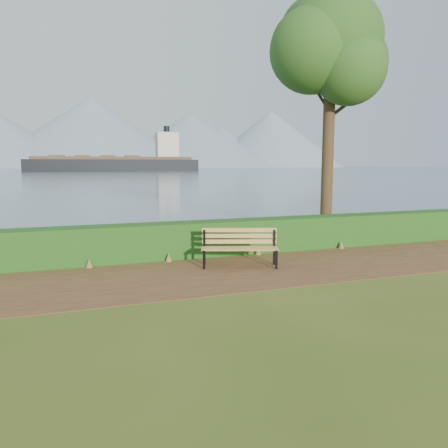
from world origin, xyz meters
name	(u,v)px	position (x,y,z in m)	size (l,w,h in m)	color
ground	(232,276)	(0.00, 0.00, 0.00)	(140.00, 140.00, 0.00)	#415418
path	(228,273)	(0.00, 0.30, 0.01)	(40.00, 3.40, 0.01)	#502F1B
hedge	(201,238)	(0.00, 2.60, 0.50)	(32.00, 0.85, 1.00)	#1C4B15
water	(72,169)	(0.00, 260.00, 0.01)	(700.00, 510.00, 0.00)	slate
mountains	(57,136)	(-9.17, 406.05, 27.70)	(585.00, 190.00, 70.00)	gray
bench	(240,245)	(0.54, 0.89, 0.57)	(2.06, 1.19, 1.00)	black
tree	(331,48)	(5.49, 4.50, 6.82)	(4.73, 3.89, 9.17)	#3C2918
cargo_ship	(120,164)	(15.79, 159.50, 2.84)	(63.13, 13.17, 19.03)	black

